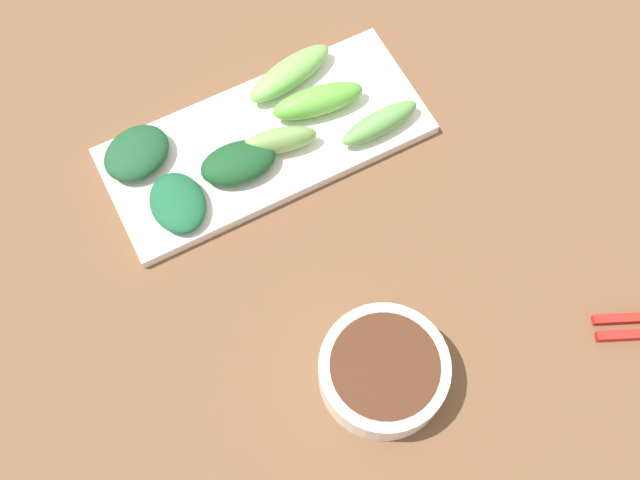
{
  "coord_description": "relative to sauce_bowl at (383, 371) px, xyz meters",
  "views": [
    {
      "loc": [
        -0.25,
        0.15,
        0.67
      ],
      "look_at": [
        -0.01,
        0.02,
        0.05
      ],
      "focal_mm": 43.45,
      "sensor_mm": 36.0,
      "label": 1
    }
  ],
  "objects": [
    {
      "name": "broccoli_leafy_5",
      "position": [
        0.22,
        0.09,
        -0.0
      ],
      "size": [
        0.07,
        0.05,
        0.02
      ],
      "primitive_type": "ellipsoid",
      "rotation": [
        0.0,
        0.0,
        -0.04
      ],
      "color": "#1A5935",
      "rests_on": "serving_plate"
    },
    {
      "name": "serving_plate",
      "position": [
        0.25,
        -0.01,
        -0.02
      ],
      "size": [
        0.13,
        0.31,
        0.01
      ],
      "primitive_type": "cube",
      "color": "white",
      "rests_on": "tabletop"
    },
    {
      "name": "broccoli_stalk_3",
      "position": [
        0.23,
        -0.02,
        0.0
      ],
      "size": [
        0.04,
        0.08,
        0.03
      ],
      "primitive_type": "ellipsoid",
      "rotation": [
        0.0,
        0.0,
        -0.25
      ],
      "color": "#74A051",
      "rests_on": "serving_plate"
    },
    {
      "name": "broccoli_stalk_2",
      "position": [
        0.21,
        -0.11,
        0.0
      ],
      "size": [
        0.03,
        0.08,
        0.02
      ],
      "primitive_type": "ellipsoid",
      "rotation": [
        0.0,
        0.0,
        0.07
      ],
      "color": "#62A651",
      "rests_on": "serving_plate"
    },
    {
      "name": "tabletop",
      "position": [
        0.14,
        -0.03,
        -0.03
      ],
      "size": [
        2.1,
        2.1,
        0.02
      ],
      "primitive_type": "cube",
      "color": "brown",
      "rests_on": "ground"
    },
    {
      "name": "sauce_bowl",
      "position": [
        0.0,
        0.0,
        0.0
      ],
      "size": [
        0.11,
        0.11,
        0.04
      ],
      "color": "white",
      "rests_on": "tabletop"
    },
    {
      "name": "broccoli_leafy_6",
      "position": [
        0.23,
        0.02,
        0.0
      ],
      "size": [
        0.05,
        0.08,
        0.02
      ],
      "primitive_type": "ellipsoid",
      "rotation": [
        0.0,
        0.0,
        -0.13
      ],
      "color": "#174621",
      "rests_on": "serving_plate"
    },
    {
      "name": "broccoli_leafy_0",
      "position": [
        0.29,
        0.1,
        0.0
      ],
      "size": [
        0.07,
        0.08,
        0.02
      ],
      "primitive_type": "ellipsoid",
      "rotation": [
        0.0,
        0.0,
        0.34
      ],
      "color": "#1B4A2A",
      "rests_on": "serving_plate"
    },
    {
      "name": "broccoli_stalk_4",
      "position": [
        0.26,
        -0.07,
        0.0
      ],
      "size": [
        0.04,
        0.09,
        0.03
      ],
      "primitive_type": "ellipsoid",
      "rotation": [
        0.0,
        0.0,
        -0.15
      ],
      "color": "#5FAE3D",
      "rests_on": "serving_plate"
    },
    {
      "name": "broccoli_stalk_1",
      "position": [
        0.3,
        -0.06,
        0.0
      ],
      "size": [
        0.05,
        0.1,
        0.03
      ],
      "primitive_type": "ellipsoid",
      "rotation": [
        0.0,
        0.0,
        0.22
      ],
      "color": "#78BA57",
      "rests_on": "serving_plate"
    }
  ]
}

